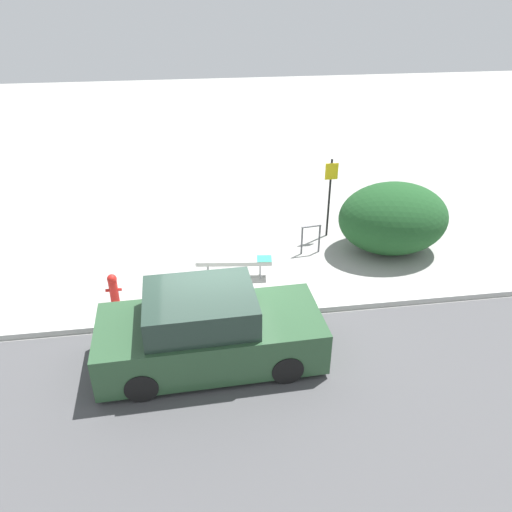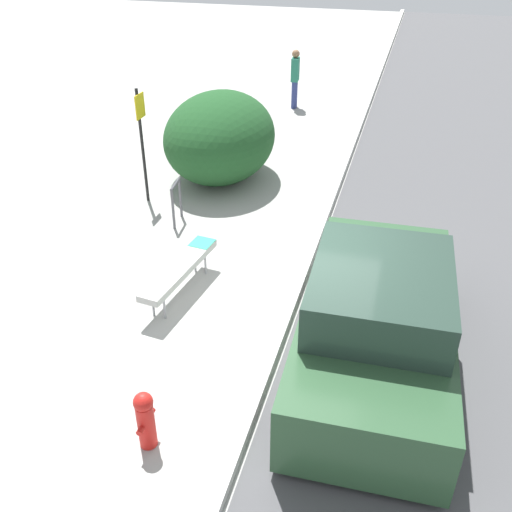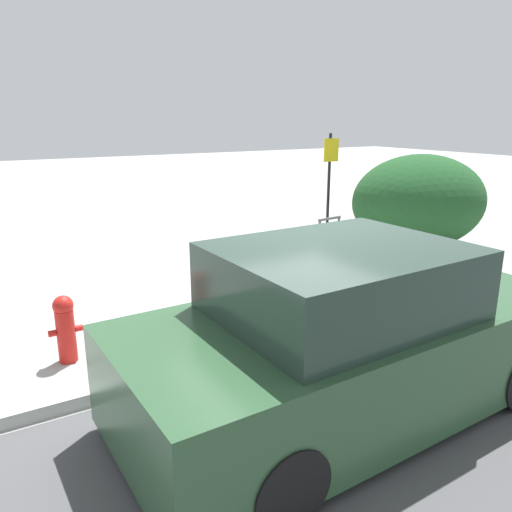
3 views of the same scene
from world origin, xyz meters
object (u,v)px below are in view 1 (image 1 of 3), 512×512
at_px(fire_hydrant, 113,288).
at_px(parked_car_near, 208,331).
at_px(sign_post, 330,191).
at_px(bench, 234,261).
at_px(bike_rack, 311,236).

height_order(fire_hydrant, parked_car_near, parked_car_near).
bearing_deg(sign_post, bench, -146.79).
xyz_separation_m(bench, sign_post, (2.91, 1.90, 0.93)).
relative_size(bench, fire_hydrant, 2.48).
relative_size(sign_post, parked_car_near, 0.54).
height_order(sign_post, parked_car_near, sign_post).
bearing_deg(sign_post, fire_hydrant, -155.24).
distance_m(bench, fire_hydrant, 2.95).
bearing_deg(fire_hydrant, bike_rack, 18.70).
distance_m(bike_rack, parked_car_near, 4.98).
xyz_separation_m(sign_post, fire_hydrant, (-5.76, -2.66, -0.98)).
height_order(bike_rack, fire_hydrant, bike_rack).
relative_size(sign_post, fire_hydrant, 3.01).
relative_size(bike_rack, parked_car_near, 0.19).
relative_size(bike_rack, sign_post, 0.36).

